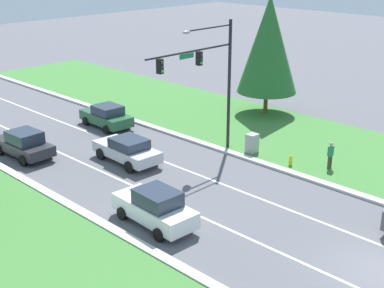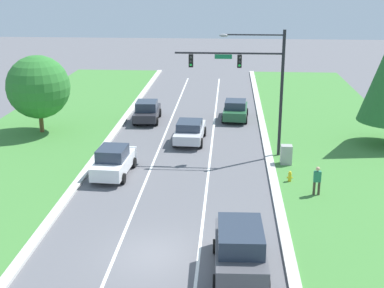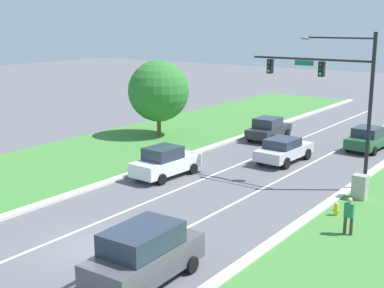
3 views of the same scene
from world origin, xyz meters
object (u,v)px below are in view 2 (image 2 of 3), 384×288
(silver_sedan, at_px, (190,131))
(graphite_suv, at_px, (240,249))
(charcoal_sedan, at_px, (147,111))
(white_sedan, at_px, (114,161))
(forest_sedan, at_px, (235,110))
(utility_cabinet, at_px, (286,155))
(pedestrian, at_px, (317,180))
(oak_near_left_tree, at_px, (38,87))
(traffic_signal_mast, at_px, (252,74))
(fire_hydrant, at_px, (290,177))

(silver_sedan, bearing_deg, graphite_suv, -77.10)
(graphite_suv, height_order, charcoal_sedan, graphite_suv)
(white_sedan, bearing_deg, charcoal_sedan, 92.41)
(forest_sedan, xyz_separation_m, utility_cabinet, (3.11, -10.90, -0.16))
(charcoal_sedan, height_order, pedestrian, charcoal_sedan)
(utility_cabinet, xyz_separation_m, oak_near_left_tree, (-17.78, 5.91, 2.89))
(traffic_signal_mast, bearing_deg, white_sedan, -152.86)
(graphite_suv, relative_size, charcoal_sedan, 1.03)
(traffic_signal_mast, height_order, silver_sedan, traffic_signal_mast)
(utility_cabinet, distance_m, pedestrian, 5.01)
(graphite_suv, distance_m, charcoal_sedan, 23.80)
(fire_hydrant, relative_size, oak_near_left_tree, 0.12)
(oak_near_left_tree, bearing_deg, charcoal_sedan, 27.64)
(white_sedan, height_order, charcoal_sedan, white_sedan)
(white_sedan, distance_m, oak_near_left_tree, 11.46)
(graphite_suv, distance_m, utility_cabinet, 13.24)
(fire_hydrant, bearing_deg, pedestrian, -56.82)
(graphite_suv, height_order, silver_sedan, graphite_suv)
(white_sedan, relative_size, fire_hydrant, 6.47)
(white_sedan, bearing_deg, forest_sedan, 64.32)
(traffic_signal_mast, height_order, oak_near_left_tree, traffic_signal_mast)
(forest_sedan, relative_size, fire_hydrant, 6.31)
(silver_sedan, xyz_separation_m, charcoal_sedan, (-3.90, 5.32, 0.04))
(charcoal_sedan, bearing_deg, silver_sedan, -56.05)
(graphite_suv, bearing_deg, utility_cabinet, 74.65)
(forest_sedan, height_order, pedestrian, pedestrian)
(silver_sedan, height_order, utility_cabinet, silver_sedan)
(traffic_signal_mast, relative_size, silver_sedan, 1.75)
(graphite_suv, height_order, pedestrian, graphite_suv)
(traffic_signal_mast, xyz_separation_m, pedestrian, (3.39, -6.59, -4.50))
(traffic_signal_mast, height_order, utility_cabinet, traffic_signal_mast)
(utility_cabinet, bearing_deg, white_sedan, -166.61)
(traffic_signal_mast, distance_m, white_sedan, 10.30)
(traffic_signal_mast, xyz_separation_m, oak_near_left_tree, (-15.55, 4.18, -1.90))
(white_sedan, distance_m, charcoal_sedan, 12.30)
(utility_cabinet, xyz_separation_m, fire_hydrant, (-0.07, -2.98, -0.31))
(silver_sedan, bearing_deg, pedestrian, -48.88)
(white_sedan, relative_size, silver_sedan, 0.96)
(forest_sedan, bearing_deg, fire_hydrant, -74.67)
(white_sedan, relative_size, charcoal_sedan, 1.01)
(silver_sedan, xyz_separation_m, forest_sedan, (3.30, 6.40, 0.00))
(utility_cabinet, height_order, fire_hydrant, utility_cabinet)
(traffic_signal_mast, xyz_separation_m, utility_cabinet, (2.23, -1.73, -4.79))
(traffic_signal_mast, relative_size, oak_near_left_tree, 1.40)
(forest_sedan, bearing_deg, charcoal_sedan, -168.53)
(silver_sedan, relative_size, pedestrian, 2.79)
(traffic_signal_mast, bearing_deg, charcoal_sedan, 135.00)
(traffic_signal_mast, bearing_deg, oak_near_left_tree, 164.96)
(white_sedan, bearing_deg, fire_hydrant, 0.34)
(graphite_suv, xyz_separation_m, pedestrian, (4.27, 8.00, -0.08))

